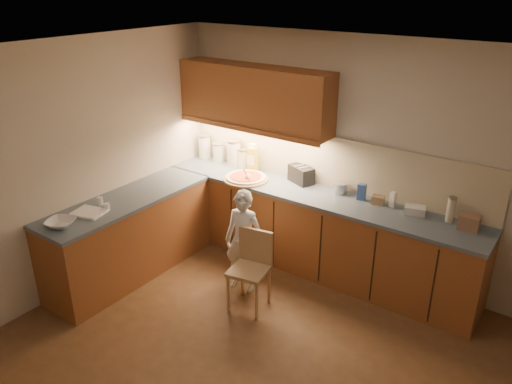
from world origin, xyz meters
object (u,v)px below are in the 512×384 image
at_px(wooden_chair, 252,264).
at_px(oil_jug, 253,159).
at_px(pizza_on_board, 246,178).
at_px(child, 243,241).
at_px(toaster, 301,174).

height_order(wooden_chair, oil_jug, oil_jug).
bearing_deg(pizza_on_board, child, -55.51).
xyz_separation_m(child, oil_jug, (-0.58, 0.98, 0.52)).
bearing_deg(toaster, oil_jug, -154.68).
height_order(pizza_on_board, toaster, pizza_on_board).
height_order(pizza_on_board, child, same).
relative_size(pizza_on_board, child, 0.47).
height_order(child, oil_jug, oil_jug).
bearing_deg(child, wooden_chair, -46.05).
bearing_deg(wooden_chair, oil_jug, 114.72).
bearing_deg(child, toaster, 76.08).
relative_size(wooden_chair, toaster, 2.33).
bearing_deg(child, oil_jug, 111.89).
xyz_separation_m(wooden_chair, oil_jug, (-0.82, 1.16, 0.61)).
relative_size(child, toaster, 3.24).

